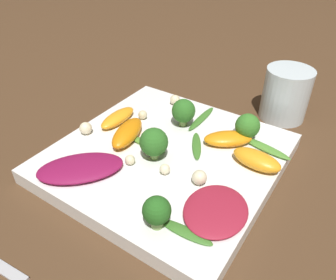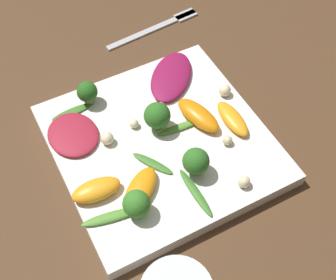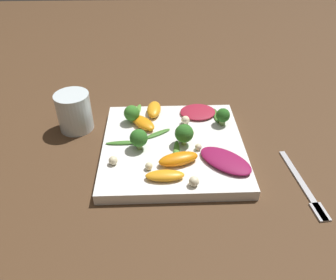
# 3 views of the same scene
# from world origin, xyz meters

# --- Properties ---
(ground_plane) EXTENTS (2.40, 2.40, 0.00)m
(ground_plane) POSITION_xyz_m (0.00, 0.00, 0.00)
(ground_plane) COLOR #4C331E
(plate) EXTENTS (0.29, 0.29, 0.02)m
(plate) POSITION_xyz_m (0.00, 0.00, 0.01)
(plate) COLOR white
(plate) RESTS_ON ground_plane
(drinking_glass) EXTENTS (0.08, 0.08, 0.09)m
(drinking_glass) POSITION_xyz_m (-0.09, -0.22, 0.04)
(drinking_glass) COLOR silver
(drinking_glass) RESTS_ON ground_plane
(radicchio_leaf_0) EXTENTS (0.12, 0.12, 0.01)m
(radicchio_leaf_0) POSITION_xyz_m (0.07, 0.10, 0.03)
(radicchio_leaf_0) COLOR maroon
(radicchio_leaf_0) RESTS_ON plate
(radicchio_leaf_1) EXTENTS (0.08, 0.09, 0.01)m
(radicchio_leaf_1) POSITION_xyz_m (-0.11, 0.06, 0.03)
(radicchio_leaf_1) COLOR maroon
(radicchio_leaf_1) RESTS_ON plate
(orange_segment_0) EXTENTS (0.07, 0.07, 0.02)m
(orange_segment_0) POSITION_xyz_m (-0.06, -0.06, 0.03)
(orange_segment_0) COLOR orange
(orange_segment_0) RESTS_ON plate
(orange_segment_1) EXTENTS (0.07, 0.04, 0.02)m
(orange_segment_1) POSITION_xyz_m (-0.11, -0.04, 0.03)
(orange_segment_1) COLOR orange
(orange_segment_1) RESTS_ON plate
(orange_segment_2) EXTENTS (0.03, 0.07, 0.02)m
(orange_segment_2) POSITION_xyz_m (0.11, -0.02, 0.03)
(orange_segment_2) COLOR orange
(orange_segment_2) RESTS_ON plate
(orange_segment_3) EXTENTS (0.05, 0.08, 0.02)m
(orange_segment_3) POSITION_xyz_m (0.06, 0.01, 0.03)
(orange_segment_3) COLOR orange
(orange_segment_3) RESTS_ON plate
(broccoli_floret_0) EXTENTS (0.04, 0.04, 0.05)m
(broccoli_floret_0) POSITION_xyz_m (0.01, 0.02, 0.05)
(broccoli_floret_0) COLOR #7A9E51
(broccoli_floret_0) RESTS_ON plate
(broccoli_floret_1) EXTENTS (0.04, 0.04, 0.04)m
(broccoli_floret_1) POSITION_xyz_m (0.02, -0.07, 0.05)
(broccoli_floret_1) COLOR #7A9E51
(broccoli_floret_1) RESTS_ON plate
(broccoli_floret_2) EXTENTS (0.03, 0.03, 0.04)m
(broccoli_floret_2) POSITION_xyz_m (-0.06, 0.11, 0.04)
(broccoli_floret_2) COLOR #7A9E51
(broccoli_floret_2) RESTS_ON plate
(broccoli_floret_3) EXTENTS (0.04, 0.04, 0.04)m
(broccoli_floret_3) POSITION_xyz_m (-0.08, -0.09, 0.05)
(broccoli_floret_3) COLOR #84AD5B
(broccoli_floret_3) RESTS_ON plate
(arugula_sprig_0) EXTENTS (0.07, 0.02, 0.01)m
(arugula_sprig_0) POSITION_xyz_m (0.03, 0.01, 0.03)
(arugula_sprig_0) COLOR #518E33
(arugula_sprig_0) RESTS_ON plate
(arugula_sprig_1) EXTENTS (0.01, 0.08, 0.00)m
(arugula_sprig_1) POSITION_xyz_m (0.00, -0.10, 0.02)
(arugula_sprig_1) COLOR #3D7528
(arugula_sprig_1) RESTS_ON plate
(arugula_sprig_2) EXTENTS (0.04, 0.06, 0.00)m
(arugula_sprig_2) POSITION_xyz_m (-0.03, -0.03, 0.02)
(arugula_sprig_2) COLOR #3D7528
(arugula_sprig_2) RESTS_ON plate
(arugula_sprig_3) EXTENTS (0.08, 0.03, 0.01)m
(arugula_sprig_3) POSITION_xyz_m (-0.11, -0.08, 0.03)
(arugula_sprig_3) COLOR #518E33
(arugula_sprig_3) RESTS_ON plate
(arugula_sprig_4) EXTENTS (0.06, 0.02, 0.00)m
(arugula_sprig_4) POSITION_xyz_m (-0.09, 0.10, 0.02)
(arugula_sprig_4) COLOR #3D7528
(arugula_sprig_4) RESTS_ON plate
(macadamia_nut_0) EXTENTS (0.02, 0.02, 0.02)m
(macadamia_nut_0) POSITION_xyz_m (-0.07, 0.03, 0.03)
(macadamia_nut_0) COLOR beige
(macadamia_nut_0) RESTS_ON plate
(macadamia_nut_1) EXTENTS (0.01, 0.01, 0.01)m
(macadamia_nut_1) POSITION_xyz_m (-0.02, 0.04, 0.03)
(macadamia_nut_1) COLOR beige
(macadamia_nut_1) RESTS_ON plate
(macadamia_nut_2) EXTENTS (0.02, 0.02, 0.02)m
(macadamia_nut_2) POSITION_xyz_m (0.06, -0.12, 0.03)
(macadamia_nut_2) COLOR beige
(macadamia_nut_2) RESTS_ON plate
(macadamia_nut_3) EXTENTS (0.01, 0.01, 0.01)m
(macadamia_nut_3) POSITION_xyz_m (0.02, 0.05, 0.03)
(macadamia_nut_3) COLOR beige
(macadamia_nut_3) RESTS_ON plate
(macadamia_nut_4) EXTENTS (0.01, 0.01, 0.01)m
(macadamia_nut_4) POSITION_xyz_m (0.08, -0.05, 0.03)
(macadamia_nut_4) COLOR beige
(macadamia_nut_4) RESTS_ON plate
(macadamia_nut_5) EXTENTS (0.02, 0.02, 0.02)m
(macadamia_nut_5) POSITION_xyz_m (0.12, 0.03, 0.03)
(macadamia_nut_5) COLOR beige
(macadamia_nut_5) RESTS_ON plate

